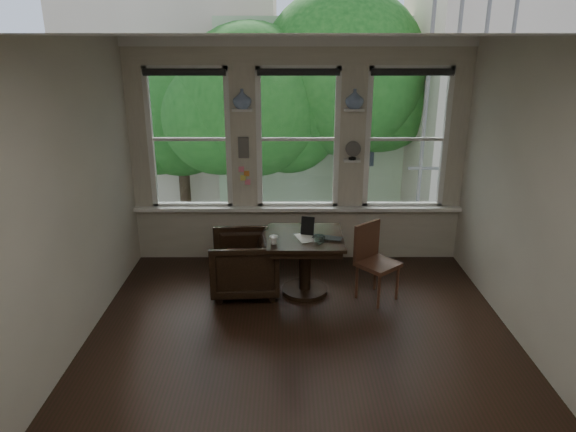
{
  "coord_description": "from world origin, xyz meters",
  "views": [
    {
      "loc": [
        -0.15,
        -4.58,
        2.98
      ],
      "look_at": [
        -0.14,
        0.9,
        1.08
      ],
      "focal_mm": 32.0,
      "sensor_mm": 36.0,
      "label": 1
    }
  ],
  "objects_px": {
    "armchair_left": "(244,263)",
    "laptop": "(326,240)",
    "mug": "(274,240)",
    "side_chair_right": "(378,264)",
    "table": "(305,265)"
  },
  "relations": [
    {
      "from": "armchair_left",
      "to": "laptop",
      "type": "distance_m",
      "value": 1.07
    },
    {
      "from": "armchair_left",
      "to": "mug",
      "type": "height_order",
      "value": "mug"
    },
    {
      "from": "armchair_left",
      "to": "side_chair_right",
      "type": "bearing_deg",
      "value": 79.12
    },
    {
      "from": "side_chair_right",
      "to": "laptop",
      "type": "bearing_deg",
      "value": 139.12
    },
    {
      "from": "armchair_left",
      "to": "mug",
      "type": "relative_size",
      "value": 8.05
    },
    {
      "from": "laptop",
      "to": "mug",
      "type": "distance_m",
      "value": 0.61
    },
    {
      "from": "side_chair_right",
      "to": "mug",
      "type": "height_order",
      "value": "side_chair_right"
    },
    {
      "from": "mug",
      "to": "armchair_left",
      "type": "bearing_deg",
      "value": 142.38
    },
    {
      "from": "side_chair_right",
      "to": "armchair_left",
      "type": "bearing_deg",
      "value": 132.17
    },
    {
      "from": "table",
      "to": "side_chair_right",
      "type": "bearing_deg",
      "value": -10.43
    },
    {
      "from": "armchair_left",
      "to": "side_chair_right",
      "type": "height_order",
      "value": "side_chair_right"
    },
    {
      "from": "armchair_left",
      "to": "side_chair_right",
      "type": "xyz_separation_m",
      "value": [
        1.6,
        -0.2,
        0.09
      ]
    },
    {
      "from": "armchair_left",
      "to": "laptop",
      "type": "bearing_deg",
      "value": 74.8
    },
    {
      "from": "table",
      "to": "side_chair_right",
      "type": "relative_size",
      "value": 0.98
    },
    {
      "from": "side_chair_right",
      "to": "mug",
      "type": "bearing_deg",
      "value": 143.39
    }
  ]
}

